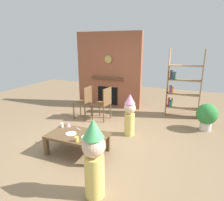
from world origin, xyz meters
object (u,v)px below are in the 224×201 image
at_px(paper_cup_near_left, 62,125).
at_px(dining_chair_left, 85,100).
at_px(paper_plate_front, 71,134).
at_px(potted_plant_tall, 207,115).
at_px(child_with_cone_hat, 94,157).
at_px(dining_chair_middle, 104,102).
at_px(paper_cup_near_right, 89,140).
at_px(birthday_cake_slice, 68,124).
at_px(bookshelf, 181,86).
at_px(paper_plate_rear, 86,137).
at_px(paper_cup_center, 77,139).
at_px(child_in_pink, 130,114).
at_px(coffee_table, 77,137).

bearing_deg(paper_cup_near_left, dining_chair_left, 102.13).
relative_size(paper_plate_front, potted_plant_tall, 0.30).
bearing_deg(potted_plant_tall, dining_chair_left, -173.09).
bearing_deg(child_with_cone_hat, paper_cup_near_left, 7.97).
relative_size(child_with_cone_hat, dining_chair_middle, 1.24).
distance_m(paper_cup_near_left, dining_chair_left, 1.56).
distance_m(paper_cup_near_right, birthday_cake_slice, 0.87).
xyz_separation_m(bookshelf, paper_cup_near_left, (-2.08, -2.71, -0.44)).
bearing_deg(paper_cup_near_left, paper_cup_near_right, -23.78).
height_order(paper_plate_front, birthday_cake_slice, birthday_cake_slice).
distance_m(dining_chair_middle, potted_plant_tall, 2.57).
bearing_deg(paper_plate_front, dining_chair_middle, 94.03).
relative_size(paper_plate_rear, birthday_cake_slice, 1.69).
bearing_deg(paper_cup_center, paper_plate_front, 140.69).
bearing_deg(birthday_cake_slice, paper_cup_near_left, -138.81).
xyz_separation_m(paper_cup_center, potted_plant_tall, (2.16, 2.30, -0.04)).
distance_m(bookshelf, paper_cup_near_right, 3.35).
xyz_separation_m(paper_plate_front, paper_plate_rear, (0.33, -0.01, 0.00)).
bearing_deg(potted_plant_tall, paper_cup_near_right, -130.46).
bearing_deg(bookshelf, paper_plate_front, -120.76).
bearing_deg(child_in_pink, paper_cup_near_right, 18.21).
bearing_deg(paper_plate_rear, child_with_cone_hat, -54.02).
height_order(paper_cup_near_right, potted_plant_tall, potted_plant_tall).
relative_size(paper_cup_near_left, potted_plant_tall, 0.13).
bearing_deg(bookshelf, paper_cup_near_right, -111.97).
height_order(paper_plate_front, child_with_cone_hat, child_with_cone_hat).
relative_size(paper_plate_rear, dining_chair_middle, 0.19).
xyz_separation_m(paper_cup_near_left, paper_plate_front, (0.35, -0.20, -0.04)).
bearing_deg(child_with_cone_hat, birthday_cake_slice, 3.52).
bearing_deg(bookshelf, potted_plant_tall, -49.80).
bearing_deg(potted_plant_tall, bookshelf, 130.20).
distance_m(paper_cup_near_left, child_with_cone_hat, 1.65).
distance_m(paper_cup_near_right, potted_plant_tall, 2.97).
bearing_deg(child_in_pink, dining_chair_middle, -93.95).
xyz_separation_m(birthday_cake_slice, dining_chair_left, (-0.42, 1.43, 0.09)).
distance_m(paper_cup_near_left, paper_plate_front, 0.41).
bearing_deg(coffee_table, paper_cup_center, -60.14).
relative_size(birthday_cake_slice, child_in_pink, 0.10).
distance_m(paper_plate_front, child_with_cone_hat, 1.26).
xyz_separation_m(paper_cup_near_right, birthday_cake_slice, (-0.74, 0.45, -0.01)).
distance_m(paper_cup_center, child_in_pink, 1.46).
relative_size(paper_cup_near_right, dining_chair_middle, 0.12).
relative_size(paper_plate_rear, dining_chair_left, 0.19).
height_order(child_in_pink, dining_chair_left, child_in_pink).
height_order(birthday_cake_slice, dining_chair_middle, dining_chair_middle).
distance_m(paper_plate_rear, potted_plant_tall, 2.97).
xyz_separation_m(child_in_pink, potted_plant_tall, (1.63, 0.95, -0.13)).
xyz_separation_m(child_with_cone_hat, potted_plant_tall, (1.50, 2.93, -0.21)).
bearing_deg(coffee_table, child_in_pink, 58.88).
distance_m(coffee_table, paper_cup_near_left, 0.51).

